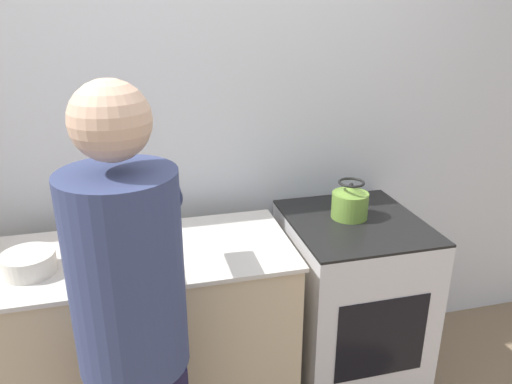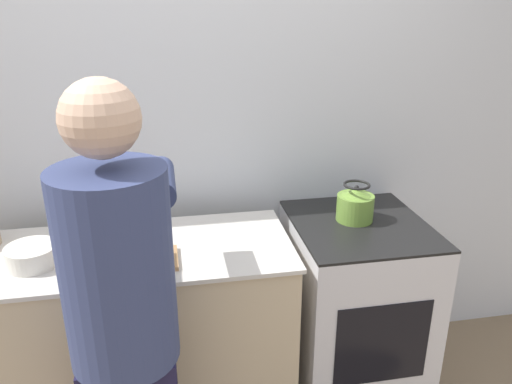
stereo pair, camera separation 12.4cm
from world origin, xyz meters
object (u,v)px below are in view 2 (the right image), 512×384
at_px(person, 123,318).
at_px(kettle, 355,205).
at_px(oven, 354,308).
at_px(bowl_prep, 32,256).
at_px(knife, 132,256).
at_px(cutting_board, 134,261).

bearing_deg(person, kettle, 30.16).
relative_size(oven, bowl_prep, 4.58).
bearing_deg(oven, knife, -171.99).
bearing_deg(bowl_prep, oven, 4.41).
bearing_deg(kettle, cutting_board, -167.92).
bearing_deg(cutting_board, oven, 9.49).
distance_m(knife, bowl_prep, 0.38).
bearing_deg(oven, bowl_prep, -175.59).
xyz_separation_m(person, bowl_prep, (-0.37, 0.43, 0.03)).
xyz_separation_m(person, kettle, (1.00, 0.58, 0.08)).
xyz_separation_m(oven, cutting_board, (-1.00, -0.17, 0.45)).
distance_m(kettle, bowl_prep, 1.38).
distance_m(oven, kettle, 0.53).
relative_size(kettle, bowl_prep, 0.90).
bearing_deg(kettle, person, -149.84).
relative_size(person, kettle, 9.37).
relative_size(knife, kettle, 1.41).
distance_m(knife, kettle, 1.01).
bearing_deg(cutting_board, bowl_prep, 171.02).
bearing_deg(oven, person, -152.09).
bearing_deg(knife, oven, 0.13).
relative_size(oven, kettle, 5.08).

